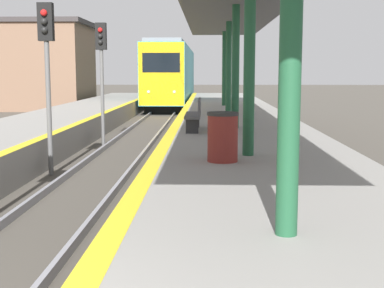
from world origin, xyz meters
TOP-DOWN VIEW (x-y plane):
  - train at (0.00, 38.15)m, footprint 2.70×20.07m
  - signal_mid at (-1.23, 10.43)m, footprint 0.36×0.31m
  - signal_far at (-0.96, 15.76)m, footprint 0.36×0.31m
  - station_canopy at (3.50, 13.72)m, footprint 3.34×26.90m
  - trash_bin at (2.95, 7.57)m, footprint 0.61×0.61m
  - bench at (2.31, 12.97)m, footprint 0.44×1.96m
  - station_building at (-11.21, 33.93)m, footprint 11.82×6.40m

SIDE VIEW (x-z plane):
  - trash_bin at x=2.95m, z-range 0.86..1.80m
  - bench at x=2.31m, z-range 0.89..1.81m
  - train at x=0.00m, z-range 0.04..4.53m
  - signal_mid at x=-1.23m, z-range 0.85..5.04m
  - signal_far at x=-0.96m, z-range 0.85..5.04m
  - station_building at x=-11.21m, z-range 0.01..5.91m
  - station_canopy at x=3.50m, z-range 2.59..6.46m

